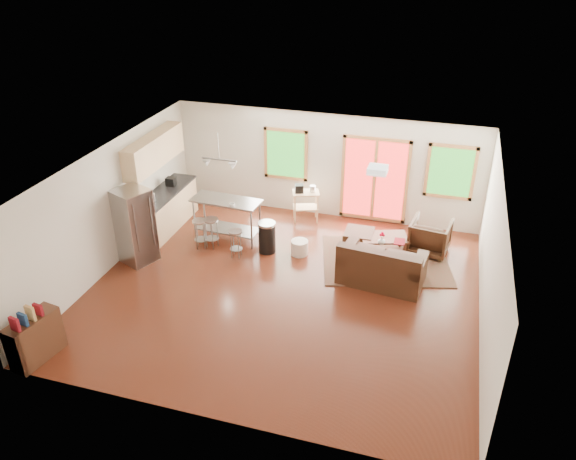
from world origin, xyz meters
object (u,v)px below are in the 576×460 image
(ottoman, at_px, (359,239))
(island, at_px, (227,212))
(armchair, at_px, (430,235))
(refrigerator, at_px, (135,226))
(loveseat, at_px, (381,268))
(rug, at_px, (385,260))
(coffee_table, at_px, (384,239))
(kitchen_cart, at_px, (305,196))

(ottoman, height_order, island, island)
(armchair, bearing_deg, refrigerator, 28.03)
(loveseat, bearing_deg, ottoman, 124.59)
(loveseat, bearing_deg, rug, 97.36)
(rug, xyz_separation_m, armchair, (0.86, 0.66, 0.41))
(loveseat, height_order, armchair, loveseat)
(coffee_table, bearing_deg, island, -173.43)
(coffee_table, height_order, island, island)
(island, bearing_deg, refrigerator, -136.29)
(rug, xyz_separation_m, kitchen_cart, (-2.17, 1.34, 0.65))
(rug, height_order, refrigerator, refrigerator)
(coffee_table, height_order, ottoman, ottoman)
(island, bearing_deg, ottoman, 8.68)
(armchair, height_order, ottoman, armchair)
(loveseat, height_order, kitchen_cart, kitchen_cart)
(coffee_table, height_order, armchair, armchair)
(coffee_table, distance_m, ottoman, 0.58)
(refrigerator, bearing_deg, coffee_table, 43.21)
(ottoman, xyz_separation_m, island, (-2.98, -0.45, 0.48))
(rug, bearing_deg, island, -179.20)
(rug, relative_size, ottoman, 4.27)
(kitchen_cart, bearing_deg, loveseat, -45.19)
(ottoman, bearing_deg, kitchen_cart, 148.21)
(island, height_order, kitchen_cart, island)
(coffee_table, distance_m, kitchen_cart, 2.32)
(island, bearing_deg, loveseat, -12.55)
(rug, height_order, island, island)
(coffee_table, distance_m, refrigerator, 5.38)
(loveseat, xyz_separation_m, armchair, (0.85, 1.53, 0.07))
(armchair, xyz_separation_m, island, (-4.51, -0.71, 0.26))
(armchair, height_order, kitchen_cart, kitchen_cart)
(coffee_table, relative_size, armchair, 1.34)
(loveseat, bearing_deg, island, 173.80)
(loveseat, xyz_separation_m, coffee_table, (-0.11, 1.22, -0.01))
(rug, xyz_separation_m, island, (-3.64, -0.05, 0.67))
(rug, bearing_deg, loveseat, -89.00)
(rug, bearing_deg, kitchen_cart, 148.39)
(loveseat, relative_size, island, 1.10)
(loveseat, relative_size, coffee_table, 1.56)
(kitchen_cart, bearing_deg, coffee_table, -25.30)
(rug, distance_m, ottoman, 0.80)
(ottoman, distance_m, island, 3.05)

